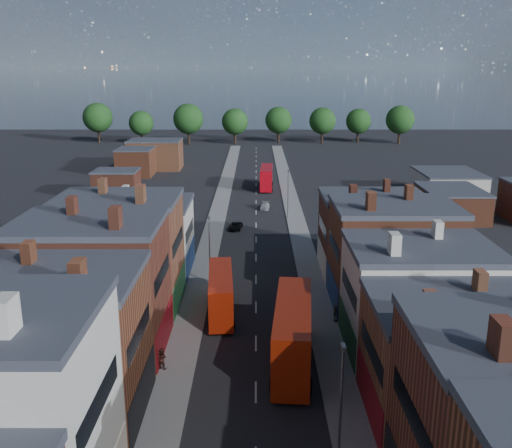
{
  "coord_description": "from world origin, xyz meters",
  "views": [
    {
      "loc": [
        0.03,
        -30.59,
        23.96
      ],
      "look_at": [
        0.0,
        37.8,
        5.17
      ],
      "focal_mm": 40.0,
      "sensor_mm": 36.0,
      "label": 1
    }
  ],
  "objects_px": {
    "car_1": "(302,365)",
    "car_3": "(265,206)",
    "ped_3": "(335,313)",
    "ped_1": "(162,358)",
    "bus_0": "(221,293)",
    "bus_2": "(266,177)",
    "car_2": "(236,226)",
    "bus_1": "(293,333)"
  },
  "relations": [
    {
      "from": "car_1",
      "to": "ped_1",
      "type": "relative_size",
      "value": 1.85
    },
    {
      "from": "bus_1",
      "to": "bus_2",
      "type": "height_order",
      "value": "bus_1"
    },
    {
      "from": "car_1",
      "to": "car_2",
      "type": "xyz_separation_m",
      "value": [
        -6.93,
        42.37,
        -0.02
      ]
    },
    {
      "from": "car_1",
      "to": "ped_3",
      "type": "bearing_deg",
      "value": 65.27
    },
    {
      "from": "car_2",
      "to": "car_1",
      "type": "bearing_deg",
      "value": -73.35
    },
    {
      "from": "bus_0",
      "to": "car_2",
      "type": "xyz_separation_m",
      "value": [
        0.37,
        31.22,
        -1.83
      ]
    },
    {
      "from": "car_3",
      "to": "bus_2",
      "type": "bearing_deg",
      "value": 93.93
    },
    {
      "from": "bus_1",
      "to": "car_1",
      "type": "relative_size",
      "value": 3.87
    },
    {
      "from": "ped_3",
      "to": "bus_0",
      "type": "bearing_deg",
      "value": 89.54
    },
    {
      "from": "ped_1",
      "to": "car_1",
      "type": "bearing_deg",
      "value": -161.11
    },
    {
      "from": "car_1",
      "to": "ped_3",
      "type": "distance_m",
      "value": 10.08
    },
    {
      "from": "car_2",
      "to": "ped_1",
      "type": "relative_size",
      "value": 2.12
    },
    {
      "from": "bus_0",
      "to": "car_2",
      "type": "height_order",
      "value": "bus_0"
    },
    {
      "from": "car_3",
      "to": "ped_3",
      "type": "xyz_separation_m",
      "value": [
        6.16,
        -46.16,
        0.44
      ]
    },
    {
      "from": "ped_1",
      "to": "ped_3",
      "type": "relative_size",
      "value": 1.05
    },
    {
      "from": "bus_2",
      "to": "ped_1",
      "type": "bearing_deg",
      "value": -95.34
    },
    {
      "from": "car_1",
      "to": "car_2",
      "type": "bearing_deg",
      "value": 97.35
    },
    {
      "from": "bus_0",
      "to": "ped_1",
      "type": "relative_size",
      "value": 5.72
    },
    {
      "from": "bus_1",
      "to": "car_3",
      "type": "bearing_deg",
      "value": 96.62
    },
    {
      "from": "car_2",
      "to": "ped_3",
      "type": "height_order",
      "value": "ped_3"
    },
    {
      "from": "ped_1",
      "to": "ped_3",
      "type": "xyz_separation_m",
      "value": [
        15.4,
        8.98,
        -0.04
      ]
    },
    {
      "from": "bus_0",
      "to": "ped_3",
      "type": "height_order",
      "value": "bus_0"
    },
    {
      "from": "bus_0",
      "to": "car_3",
      "type": "distance_m",
      "value": 44.61
    },
    {
      "from": "bus_2",
      "to": "car_3",
      "type": "relative_size",
      "value": 2.84
    },
    {
      "from": "car_1",
      "to": "car_3",
      "type": "distance_m",
      "value": 55.48
    },
    {
      "from": "ped_3",
      "to": "car_3",
      "type": "bearing_deg",
      "value": 16.63
    },
    {
      "from": "bus_1",
      "to": "bus_2",
      "type": "distance_m",
      "value": 71.86
    },
    {
      "from": "bus_1",
      "to": "ped_1",
      "type": "bearing_deg",
      "value": -171.24
    },
    {
      "from": "bus_2",
      "to": "ped_3",
      "type": "relative_size",
      "value": 6.09
    },
    {
      "from": "bus_2",
      "to": "car_2",
      "type": "bearing_deg",
      "value": -97.41
    },
    {
      "from": "bus_0",
      "to": "car_2",
      "type": "bearing_deg",
      "value": 85.67
    },
    {
      "from": "ped_1",
      "to": "bus_1",
      "type": "bearing_deg",
      "value": -155.89
    },
    {
      "from": "ped_3",
      "to": "ped_1",
      "type": "bearing_deg",
      "value": 129.27
    },
    {
      "from": "bus_2",
      "to": "ped_1",
      "type": "relative_size",
      "value": 5.82
    },
    {
      "from": "car_1",
      "to": "bus_0",
      "type": "bearing_deg",
      "value": 121.26
    },
    {
      "from": "bus_0",
      "to": "bus_2",
      "type": "xyz_separation_m",
      "value": [
        5.62,
        61.7,
        0.05
      ]
    },
    {
      "from": "car_1",
      "to": "ped_3",
      "type": "relative_size",
      "value": 1.94
    },
    {
      "from": "car_1",
      "to": "car_3",
      "type": "xyz_separation_m",
      "value": [
        -2.26,
        55.44,
        -0.02
      ]
    },
    {
      "from": "bus_1",
      "to": "car_3",
      "type": "relative_size",
      "value": 3.5
    },
    {
      "from": "car_2",
      "to": "ped_3",
      "type": "bearing_deg",
      "value": -64.51
    },
    {
      "from": "bus_1",
      "to": "car_3",
      "type": "height_order",
      "value": "bus_1"
    },
    {
      "from": "car_1",
      "to": "ped_3",
      "type": "height_order",
      "value": "ped_3"
    }
  ]
}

